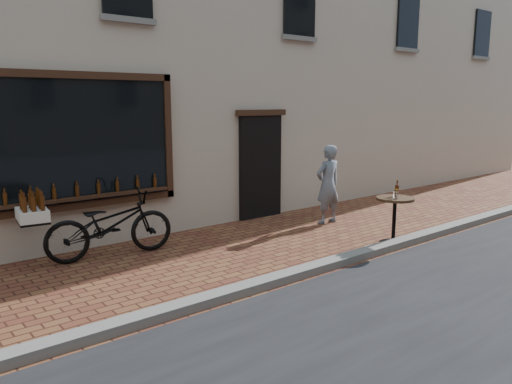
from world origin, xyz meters
TOP-DOWN VIEW (x-y plane):
  - ground at (0.00, 0.00)m, footprint 90.00×90.00m
  - kerb at (0.00, 0.20)m, footprint 90.00×0.25m
  - cargo_bicycle at (-1.83, 2.81)m, footprint 2.43×0.97m
  - bistro_table at (2.38, 0.35)m, footprint 0.66×0.66m
  - pedestrian at (2.66, 2.19)m, footprint 0.61×0.42m

SIDE VIEW (x-z plane):
  - ground at x=0.00m, z-range 0.00..0.00m
  - kerb at x=0.00m, z-range 0.00..0.12m
  - cargo_bicycle at x=-1.83m, z-range -0.03..1.13m
  - bistro_table at x=2.38m, z-range 0.04..1.17m
  - pedestrian at x=2.66m, z-range 0.00..1.62m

